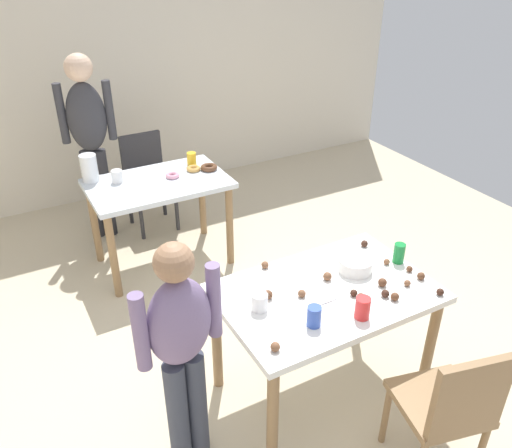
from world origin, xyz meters
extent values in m
plane|color=beige|center=(0.00, 0.00, 0.00)|extent=(6.40, 6.40, 0.00)
cube|color=beige|center=(0.00, 3.20, 1.30)|extent=(6.40, 0.10, 2.60)
cube|color=white|center=(0.09, -0.16, 0.73)|extent=(1.18, 0.78, 0.04)
cylinder|color=olive|center=(-0.44, -0.49, 0.35)|extent=(0.06, 0.06, 0.71)
cylinder|color=olive|center=(0.62, -0.49, 0.35)|extent=(0.06, 0.06, 0.71)
cylinder|color=olive|center=(-0.44, 0.17, 0.35)|extent=(0.06, 0.06, 0.71)
cylinder|color=olive|center=(0.62, 0.17, 0.35)|extent=(0.06, 0.06, 0.71)
cube|color=silver|center=(-0.25, 1.65, 0.73)|extent=(1.09, 0.68, 0.04)
cylinder|color=olive|center=(-0.73, 1.36, 0.35)|extent=(0.06, 0.06, 0.71)
cylinder|color=olive|center=(0.23, 1.36, 0.35)|extent=(0.06, 0.06, 0.71)
cylinder|color=olive|center=(-0.73, 1.93, 0.35)|extent=(0.06, 0.06, 0.71)
cylinder|color=olive|center=(0.23, 1.93, 0.35)|extent=(0.06, 0.06, 0.71)
cube|color=olive|center=(0.30, -0.85, 0.43)|extent=(0.48, 0.48, 0.04)
cube|color=olive|center=(0.26, -1.02, 0.66)|extent=(0.38, 0.13, 0.42)
cylinder|color=olive|center=(0.18, -0.64, 0.21)|extent=(0.04, 0.04, 0.41)
cylinder|color=olive|center=(0.51, -0.72, 0.21)|extent=(0.04, 0.04, 0.41)
cube|color=#2D2D33|center=(-0.13, 2.27, 0.43)|extent=(0.41, 0.41, 0.04)
cube|color=#2D2D33|center=(-0.13, 2.45, 0.66)|extent=(0.38, 0.05, 0.42)
cylinder|color=#2D2D33|center=(0.05, 2.10, 0.21)|extent=(0.04, 0.04, 0.41)
cylinder|color=#2D2D33|center=(-0.29, 2.10, 0.21)|extent=(0.04, 0.04, 0.41)
cylinder|color=#2D2D33|center=(0.04, 2.44, 0.21)|extent=(0.04, 0.04, 0.41)
cylinder|color=#2D2D33|center=(-0.30, 2.44, 0.21)|extent=(0.04, 0.04, 0.41)
cylinder|color=#383D4C|center=(-0.83, -0.21, 0.34)|extent=(0.11, 0.11, 0.67)
cylinder|color=#383D4C|center=(-0.73, -0.20, 0.34)|extent=(0.11, 0.11, 0.67)
ellipsoid|color=slate|center=(-0.78, -0.20, 0.91)|extent=(0.34, 0.24, 0.48)
sphere|color=#997051|center=(-0.78, -0.20, 1.24)|extent=(0.18, 0.18, 0.18)
cylinder|color=slate|center=(-0.97, -0.23, 0.95)|extent=(0.08, 0.08, 0.40)
cylinder|color=slate|center=(-0.59, -0.18, 0.95)|extent=(0.08, 0.08, 0.40)
cylinder|color=#28282D|center=(-0.53, 2.33, 0.41)|extent=(0.11, 0.11, 0.83)
cylinder|color=#28282D|center=(-0.63, 2.36, 0.41)|extent=(0.11, 0.11, 0.83)
ellipsoid|color=#333338|center=(-0.58, 2.35, 1.12)|extent=(0.36, 0.27, 0.59)
sphere|color=beige|center=(-0.58, 2.35, 1.53)|extent=(0.22, 0.22, 0.22)
cylinder|color=#333338|center=(-0.40, 2.30, 1.16)|extent=(0.09, 0.09, 0.50)
cylinder|color=#333338|center=(-0.76, 2.39, 1.16)|extent=(0.09, 0.09, 0.50)
cylinder|color=white|center=(0.34, -0.08, 0.79)|extent=(0.20, 0.20, 0.08)
cylinder|color=#198438|center=(0.63, -0.13, 0.81)|extent=(0.07, 0.07, 0.12)
cube|color=silver|center=(0.00, -0.25, 0.75)|extent=(0.17, 0.02, 0.01)
cylinder|color=white|center=(-0.31, -0.12, 0.80)|extent=(0.09, 0.09, 0.09)
cylinder|color=#3351B2|center=(-0.14, -0.37, 0.81)|extent=(0.07, 0.07, 0.11)
cylinder|color=red|center=(0.11, -0.43, 0.81)|extent=(0.08, 0.08, 0.12)
sphere|color=#3D2319|center=(0.33, -0.36, 0.77)|extent=(0.04, 0.04, 0.04)
sphere|color=brown|center=(0.19, -0.32, 0.77)|extent=(0.05, 0.05, 0.05)
sphere|color=#3D2319|center=(0.60, -0.49, 0.77)|extent=(0.04, 0.04, 0.04)
sphere|color=brown|center=(0.61, -0.24, 0.77)|extent=(0.04, 0.04, 0.04)
sphere|color=brown|center=(0.36, -0.40, 0.77)|extent=(0.05, 0.05, 0.05)
sphere|color=brown|center=(0.55, -0.12, 0.77)|extent=(0.04, 0.04, 0.04)
sphere|color=brown|center=(-0.23, -0.07, 0.78)|extent=(0.05, 0.05, 0.05)
sphere|color=brown|center=(-0.40, -0.43, 0.77)|extent=(0.05, 0.05, 0.05)
sphere|color=#3D2319|center=(0.19, -0.27, 0.77)|extent=(0.04, 0.04, 0.04)
sphere|color=brown|center=(0.62, -0.33, 0.77)|extent=(0.04, 0.04, 0.04)
sphere|color=brown|center=(0.38, -0.28, 0.77)|extent=(0.05, 0.05, 0.05)
sphere|color=brown|center=(-0.06, -0.14, 0.77)|extent=(0.04, 0.04, 0.04)
sphere|color=brown|center=(0.51, -0.34, 0.77)|extent=(0.04, 0.04, 0.04)
sphere|color=brown|center=(0.15, -0.08, 0.77)|extent=(0.05, 0.05, 0.05)
sphere|color=#3D2319|center=(0.56, 0.10, 0.77)|extent=(0.04, 0.04, 0.04)
sphere|color=brown|center=(-0.10, 0.19, 0.77)|extent=(0.04, 0.04, 0.04)
cylinder|color=white|center=(-0.70, 1.91, 0.86)|extent=(0.13, 0.13, 0.22)
cylinder|color=yellow|center=(0.12, 1.82, 0.80)|extent=(0.08, 0.08, 0.11)
cylinder|color=white|center=(-0.53, 1.79, 0.80)|extent=(0.09, 0.09, 0.10)
torus|color=pink|center=(-0.12, 1.66, 0.77)|extent=(0.11, 0.11, 0.03)
torus|color=brown|center=(0.20, 1.66, 0.77)|extent=(0.14, 0.14, 0.04)
torus|color=gold|center=(0.08, 1.70, 0.77)|extent=(0.12, 0.12, 0.03)
camera|label=1|loc=(-1.37, -2.01, 2.48)|focal=36.72mm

